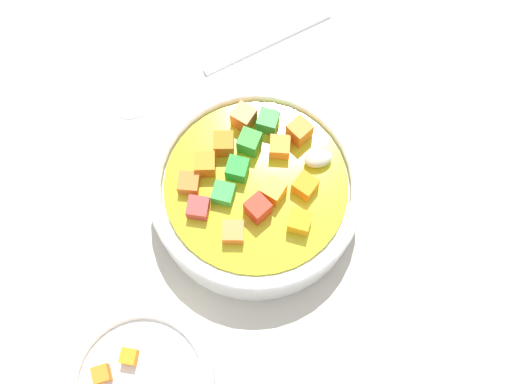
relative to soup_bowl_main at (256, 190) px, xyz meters
The scene contains 4 objects.
ground_plane 3.63cm from the soup_bowl_main, 144.86° to the right, with size 140.00×140.00×2.00cm, color #BAB2A0.
soup_bowl_main is the anchor object (origin of this frame).
spoon 14.02cm from the soup_bowl_main, 50.97° to the left, with size 21.04×12.25×0.81cm.
side_bowl_small 17.63cm from the soup_bowl_main, behind, with size 10.95×10.95×4.57cm.
Camera 1 is at (-14.25, -9.31, 48.88)cm, focal length 41.35 mm.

